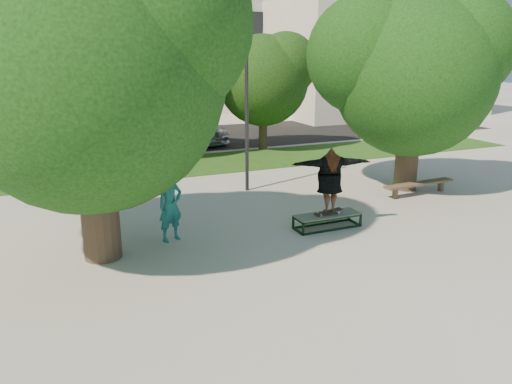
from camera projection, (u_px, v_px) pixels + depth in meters
name	position (u px, v px, depth m)	size (l,w,h in m)	color
ground	(287.00, 245.00, 12.13)	(120.00, 120.00, 0.00)	gray
grass_strip	(206.00, 163.00, 20.90)	(30.00, 4.00, 0.02)	#193E11
asphalt_strip	(150.00, 141.00, 26.26)	(40.00, 8.00, 0.01)	black
tree_left	(81.00, 57.00, 10.25)	(6.96, 5.95, 7.12)	#38281E
tree_right	(411.00, 66.00, 16.00)	(6.24, 5.33, 6.51)	#38281E
bg_tree_mid	(139.00, 64.00, 21.29)	(5.76, 4.92, 6.24)	#38281E
bg_tree_right	(261.00, 75.00, 23.09)	(5.04, 4.31, 5.43)	#38281E
lamppost	(247.00, 96.00, 16.07)	(0.25, 0.15, 6.11)	#2D2D30
office_building	(73.00, 3.00, 37.43)	(30.00, 14.12, 16.00)	silver
side_building	(370.00, 59.00, 37.35)	(15.00, 10.00, 8.00)	silver
grind_box	(327.00, 221.00, 13.28)	(1.80, 0.60, 0.38)	black
skater_rig	(330.00, 180.00, 12.99)	(2.18, 1.05, 1.79)	white
bystander	(170.00, 205.00, 12.21)	(0.66, 0.44, 1.82)	#1C6A68
bench	(419.00, 184.00, 16.30)	(2.71, 0.49, 0.41)	brown
car_silver_a	(75.00, 130.00, 25.02)	(1.74, 4.33, 1.47)	#B0B0B5
car_dark	(133.00, 128.00, 25.71)	(1.57, 4.51, 1.49)	black
car_grey	(162.00, 123.00, 26.79)	(2.75, 5.96, 1.66)	#525357
car_silver_b	(191.00, 127.00, 26.00)	(2.12, 5.22, 1.51)	#B3B3B8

